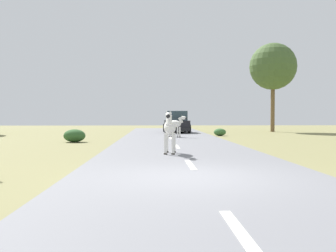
% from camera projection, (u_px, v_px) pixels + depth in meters
% --- Properties ---
extents(ground_plane, '(90.00, 90.00, 0.00)m').
position_uv_depth(ground_plane, '(194.00, 179.00, 8.25)').
color(ground_plane, olive).
extents(road, '(6.00, 64.00, 0.05)m').
position_uv_depth(road, '(199.00, 178.00, 8.26)').
color(road, slate).
rests_on(road, ground_plane).
extents(lane_markings, '(0.16, 56.00, 0.01)m').
position_uv_depth(lane_markings, '(205.00, 185.00, 7.26)').
color(lane_markings, silver).
rests_on(lane_markings, road).
extents(zebra_0, '(0.54, 1.64, 1.55)m').
position_uv_depth(zebra_0, '(170.00, 128.00, 13.17)').
color(zebra_0, silver).
rests_on(zebra_0, road).
extents(zebra_2, '(1.26, 1.07, 1.39)m').
position_uv_depth(zebra_2, '(176.00, 124.00, 23.37)').
color(zebra_2, silver).
rests_on(zebra_2, road).
extents(car_0, '(2.09, 4.38, 1.74)m').
position_uv_depth(car_0, '(176.00, 123.00, 30.02)').
color(car_0, black).
rests_on(car_0, road).
extents(tree_4, '(4.06, 4.06, 7.74)m').
position_uv_depth(tree_4, '(273.00, 67.00, 32.21)').
color(tree_4, brown).
rests_on(tree_4, ground_plane).
extents(bush_0, '(0.86, 0.77, 0.51)m').
position_uv_depth(bush_0, '(220.00, 132.00, 25.88)').
color(bush_0, '#386633').
rests_on(bush_0, ground_plane).
extents(bush_1, '(1.15, 1.03, 0.69)m').
position_uv_depth(bush_1, '(74.00, 136.00, 19.64)').
color(bush_1, '#2D5628').
rests_on(bush_1, ground_plane).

